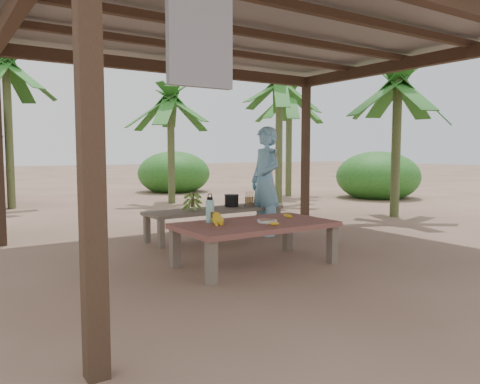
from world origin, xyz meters
TOP-DOWN VIEW (x-y plane):
  - ground at (0.00, 0.00)m, footprint 80.00×80.00m
  - pavilion at (-0.01, -0.01)m, footprint 6.60×5.60m
  - work_table at (-0.47, -0.58)m, footprint 1.80×1.01m
  - bench at (0.02, 1.17)m, footprint 2.22×0.69m
  - ripe_banana_bunch at (-0.96, -0.45)m, footprint 0.32×0.30m
  - plate at (-0.36, -0.67)m, footprint 0.23×0.23m
  - loose_banana_front at (-0.42, -0.88)m, footprint 0.18×0.10m
  - loose_banana_side at (0.11, -0.48)m, footprint 0.08×0.15m
  - water_flask at (-0.90, -0.28)m, footprint 0.09×0.09m
  - green_banana_stalk at (-0.38, 1.15)m, footprint 0.26×0.26m
  - cooking_pot at (0.35, 1.23)m, footprint 0.22×0.22m
  - skewer_rack at (0.62, 1.14)m, footprint 0.18×0.09m
  - woman at (0.79, 0.94)m, footprint 0.42×0.63m
  - banana_plant_ne at (3.82, 4.49)m, footprint 1.80×1.80m
  - banana_plant_n at (1.47, 5.88)m, footprint 1.80×1.80m
  - banana_plant_nw at (-2.09, 6.88)m, footprint 1.80×1.80m
  - banana_plant_e at (4.20, 1.18)m, footprint 1.80×1.80m
  - banana_plant_far at (5.20, 5.79)m, footprint 1.80×1.80m

SIDE VIEW (x-z plane):
  - ground at x=0.00m, z-range 0.00..0.00m
  - bench at x=0.02m, z-range 0.17..0.62m
  - work_table at x=-0.47m, z-range 0.18..0.68m
  - plate at x=-0.36m, z-range 0.50..0.54m
  - loose_banana_front at x=-0.42m, z-range 0.50..0.54m
  - loose_banana_side at x=0.11m, z-range 0.50..0.54m
  - cooking_pot at x=0.35m, z-range 0.45..0.63m
  - skewer_rack at x=0.62m, z-range 0.45..0.69m
  - ripe_banana_bunch at x=-0.96m, z-range 0.50..0.66m
  - green_banana_stalk at x=-0.38m, z-range 0.45..0.74m
  - water_flask at x=-0.90m, z-range 0.47..0.81m
  - woman at x=0.79m, z-range 0.00..1.71m
  - banana_plant_n at x=1.47m, z-range 0.96..3.84m
  - banana_plant_e at x=4.20m, z-range 0.99..3.93m
  - banana_plant_far at x=5.20m, z-range 1.11..4.31m
  - pavilion at x=-0.01m, z-range 1.30..4.25m
  - banana_plant_ne at x=3.82m, z-range 1.16..4.46m
  - banana_plant_nw at x=-2.09m, z-range 1.27..4.82m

